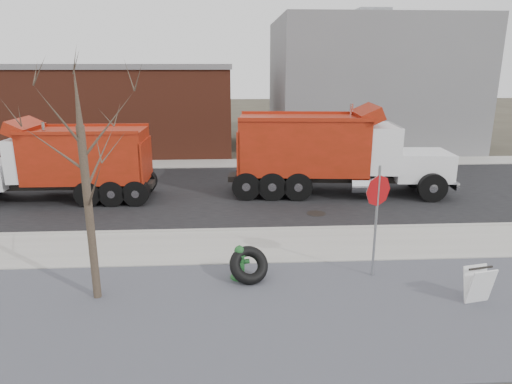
{
  "coord_description": "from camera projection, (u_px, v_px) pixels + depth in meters",
  "views": [
    {
      "loc": [
        -0.08,
        -12.32,
        5.23
      ],
      "look_at": [
        0.71,
        1.29,
        1.4
      ],
      "focal_mm": 32.0,
      "sensor_mm": 36.0,
      "label": 1
    }
  ],
  "objects": [
    {
      "name": "dump_truck_red_a",
      "position": [
        331.0,
        150.0,
        18.63
      ],
      "size": [
        9.09,
        3.2,
        3.63
      ],
      "rotation": [
        0.0,
        0.0,
        -0.09
      ],
      "color": "black",
      "rests_on": "ground"
    },
    {
      "name": "stop_sign",
      "position": [
        377.0,
        203.0,
        11.13
      ],
      "size": [
        0.71,
        0.39,
        2.9
      ],
      "rotation": [
        0.0,
        0.0,
        0.09
      ],
      "color": "gray",
      "rests_on": "ground"
    },
    {
      "name": "sandwich_board",
      "position": [
        478.0,
        285.0,
        10.24
      ],
      "size": [
        0.68,
        0.51,
        0.85
      ],
      "rotation": [
        0.0,
        0.0,
        0.21
      ],
      "color": "white",
      "rests_on": "ground"
    },
    {
      "name": "dump_truck_red_b",
      "position": [
        64.0,
        160.0,
        17.75
      ],
      "size": [
        7.55,
        2.23,
        3.2
      ],
      "rotation": [
        0.0,
        0.0,
        3.14
      ],
      "color": "black",
      "rests_on": "ground"
    },
    {
      "name": "road",
      "position": [
        233.0,
        192.0,
        19.31
      ],
      "size": [
        60.0,
        9.4,
        0.02
      ],
      "primitive_type": "cube",
      "color": "black",
      "rests_on": "ground"
    },
    {
      "name": "far_sidewalk",
      "position": [
        232.0,
        163.0,
        24.79
      ],
      "size": [
        60.0,
        2.0,
        0.06
      ],
      "primitive_type": "cube",
      "color": "#9E9B93",
      "rests_on": "ground"
    },
    {
      "name": "bare_tree",
      "position": [
        83.0,
        159.0,
        9.69
      ],
      "size": [
        3.2,
        3.2,
        5.2
      ],
      "color": "#382D23",
      "rests_on": "ground"
    },
    {
      "name": "sidewalk",
      "position": [
        234.0,
        246.0,
        13.49
      ],
      "size": [
        60.0,
        2.5,
        0.06
      ],
      "primitive_type": "cube",
      "color": "#9E9B93",
      "rests_on": "ground"
    },
    {
      "name": "building_grey",
      "position": [
        367.0,
        84.0,
        29.98
      ],
      "size": [
        12.0,
        10.0,
        8.0
      ],
      "color": "slate",
      "rests_on": "ground"
    },
    {
      "name": "truck_tire",
      "position": [
        249.0,
        265.0,
        11.29
      ],
      "size": [
        1.17,
        1.06,
        0.94
      ],
      "color": "black",
      "rests_on": "ground"
    },
    {
      "name": "building_brick",
      "position": [
        70.0,
        107.0,
        28.33
      ],
      "size": [
        20.2,
        8.2,
        5.3
      ],
      "color": "brown",
      "rests_on": "ground"
    },
    {
      "name": "gravel_verge",
      "position": [
        236.0,
        313.0,
        9.89
      ],
      "size": [
        60.0,
        5.0,
        0.03
      ],
      "primitive_type": "cube",
      "color": "slate",
      "rests_on": "ground"
    },
    {
      "name": "ground",
      "position": [
        234.0,
        251.0,
        13.26
      ],
      "size": [
        120.0,
        120.0,
        0.0
      ],
      "primitive_type": "plane",
      "color": "#383328",
      "rests_on": "ground"
    },
    {
      "name": "fire_hydrant",
      "position": [
        240.0,
        264.0,
        11.42
      ],
      "size": [
        0.51,
        0.5,
        0.9
      ],
      "rotation": [
        0.0,
        0.0,
        0.17
      ],
      "color": "#245E28",
      "rests_on": "ground"
    },
    {
      "name": "curb",
      "position": [
        234.0,
        230.0,
        14.74
      ],
      "size": [
        60.0,
        0.15,
        0.11
      ],
      "primitive_type": "cube",
      "color": "#9E9B93",
      "rests_on": "ground"
    }
  ]
}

